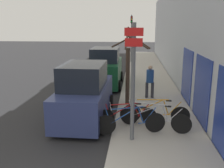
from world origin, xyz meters
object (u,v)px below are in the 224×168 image
Objects in this scene: bicycle_1 at (154,118)px; bicycle_3 at (156,113)px; bicycle_2 at (127,115)px; parked_car_1 at (106,68)px; bicycle_0 at (131,122)px; signpost at (133,81)px; street_tree at (128,68)px; parked_car_0 at (85,94)px; pedestrian_near at (150,79)px; traffic_light at (131,32)px.

bicycle_3 is (0.11, 0.55, -0.00)m from bicycle_1.
bicycle_2 is 0.50× the size of parked_car_1.
bicycle_0 is 1.08× the size of bicycle_2.
signpost is 3.76m from street_tree.
pedestrian_near is at bearing 45.00° from parked_car_0.
parked_car_1 reaches higher than pedestrian_near.
traffic_light is at bearing 91.28° from signpost.
signpost is at bearing 174.14° from bicycle_0.
parked_car_1 is at bearing 39.65° from bicycle_1.
signpost is at bearing -86.25° from street_tree.
bicycle_3 is 6.85m from parked_car_1.
traffic_light is (-1.18, 12.29, 1.94)m from pedestrian_near.
signpost is 2.03m from bicycle_2.
bicycle_3 is (1.05, 0.22, 0.04)m from bicycle_2.
pedestrian_near is at bearing -23.46° from bicycle_0.
parked_car_1 reaches higher than parked_car_0.
traffic_light reaches higher than pedestrian_near.
pedestrian_near is (0.80, 4.80, -1.00)m from signpost.
street_tree reaches higher than parked_car_0.
bicycle_2 is 2.01m from parked_car_0.
parked_car_0 reaches higher than pedestrian_near.
street_tree is at bearing 44.52° from parked_car_0.
traffic_light reaches higher than signpost.
signpost is 1.57× the size of bicycle_0.
pedestrian_near is (0.85, 4.35, 0.54)m from bicycle_0.
bicycle_0 is at bearing 96.51° from signpost.
traffic_light is (1.39, 9.33, 1.95)m from parked_car_1.
parked_car_0 is 1.29× the size of street_tree.
parked_car_0 is 1.00× the size of traffic_light.
pedestrian_near is at bearing 5.32° from bicycle_3.
bicycle_1 is at bearing 50.52° from signpost.
parked_car_0 is 3.86m from pedestrian_near.
parked_car_0 is 2.50m from street_tree.
bicycle_3 is at bearing 59.60° from signpost.
bicycle_1 is 3.26m from street_tree.
parked_car_1 is (-1.72, 7.31, 0.53)m from bicycle_0.
street_tree is 0.78× the size of traffic_light.
bicycle_0 is 7.53m from parked_car_1.
street_tree reaches higher than bicycle_2.
parked_car_1 is (-1.58, 6.52, 0.57)m from bicycle_2.
street_tree is at bearing -9.07° from bicycle_2.
parked_car_1 is 1.24× the size of street_tree.
bicycle_3 is 2.84m from street_tree.
parked_car_0 is 1.04× the size of parked_car_1.
parked_car_1 is 3.92m from pedestrian_near.
bicycle_3 is 1.51× the size of pedestrian_near.
parked_car_0 is 15.21m from traffic_light.
bicycle_1 is 1.00m from bicycle_2.
street_tree reaches higher than bicycle_1.
parked_car_1 is (0.17, 5.67, 0.06)m from parked_car_0.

